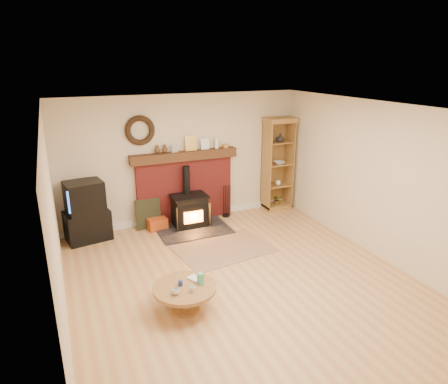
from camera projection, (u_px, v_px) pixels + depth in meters
name	position (u px, v px, depth m)	size (l,w,h in m)	color
ground	(241.00, 280.00, 6.14)	(5.50, 5.50, 0.00)	#BB7F4E
room_shell	(239.00, 171.00, 5.67)	(5.02, 5.52, 2.61)	beige
chimney_breast	(185.00, 183.00, 8.21)	(2.20, 0.22, 1.78)	maroon
wood_stove	(190.00, 212.00, 7.99)	(1.40, 1.00, 1.22)	black
area_rug	(224.00, 249.00, 7.13)	(1.63, 1.12, 0.01)	brown
tv_unit	(86.00, 212.00, 7.36)	(0.86, 0.66, 1.14)	black
curio_cabinet	(277.00, 164.00, 8.84)	(0.66, 0.47, 2.05)	brown
firelog_box	(158.00, 224.00, 7.93)	(0.37, 0.23, 0.23)	#C46B07
leaning_painting	(148.00, 214.00, 7.95)	(0.50, 0.03, 0.60)	black
fire_tools	(226.00, 210.00, 8.59)	(0.19, 0.16, 0.70)	black
coffee_table	(185.00, 291.00, 5.30)	(0.85, 0.85, 0.53)	brown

